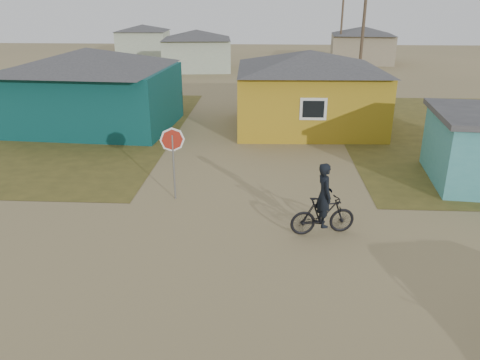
# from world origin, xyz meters

# --- Properties ---
(ground) EXTENTS (120.00, 120.00, 0.00)m
(ground) POSITION_xyz_m (0.00, 0.00, 0.00)
(ground) COLOR #948055
(house_teal) EXTENTS (8.93, 7.08, 4.00)m
(house_teal) POSITION_xyz_m (-8.50, 13.50, 2.05)
(house_teal) COLOR #0A3838
(house_teal) RESTS_ON ground
(house_yellow) EXTENTS (7.72, 6.76, 3.90)m
(house_yellow) POSITION_xyz_m (2.50, 14.00, 2.00)
(house_yellow) COLOR #AE891A
(house_yellow) RESTS_ON ground
(house_pale_west) EXTENTS (7.04, 6.15, 3.60)m
(house_pale_west) POSITION_xyz_m (-6.00, 34.00, 1.86)
(house_pale_west) COLOR #ABB89E
(house_pale_west) RESTS_ON ground
(house_beige_east) EXTENTS (6.95, 6.05, 3.60)m
(house_beige_east) POSITION_xyz_m (10.00, 40.00, 1.86)
(house_beige_east) COLOR gray
(house_beige_east) RESTS_ON ground
(house_pale_north) EXTENTS (6.28, 5.81, 3.40)m
(house_pale_north) POSITION_xyz_m (-14.00, 46.00, 1.75)
(house_pale_north) COLOR #ABB89E
(house_pale_north) RESTS_ON ground
(utility_pole_near) EXTENTS (1.40, 0.20, 8.00)m
(utility_pole_near) POSITION_xyz_m (6.50, 22.00, 4.14)
(utility_pole_near) COLOR brown
(utility_pole_near) RESTS_ON ground
(utility_pole_far) EXTENTS (1.40, 0.20, 8.00)m
(utility_pole_far) POSITION_xyz_m (7.50, 38.00, 4.14)
(utility_pole_far) COLOR brown
(utility_pole_far) RESTS_ON ground
(stop_sign) EXTENTS (0.80, 0.15, 2.45)m
(stop_sign) POSITION_xyz_m (-2.58, 4.50, 1.80)
(stop_sign) COLOR gray
(stop_sign) RESTS_ON ground
(cyclist) EXTENTS (1.94, 0.92, 2.12)m
(cyclist) POSITION_xyz_m (2.05, 2.28, 0.77)
(cyclist) COLOR black
(cyclist) RESTS_ON ground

